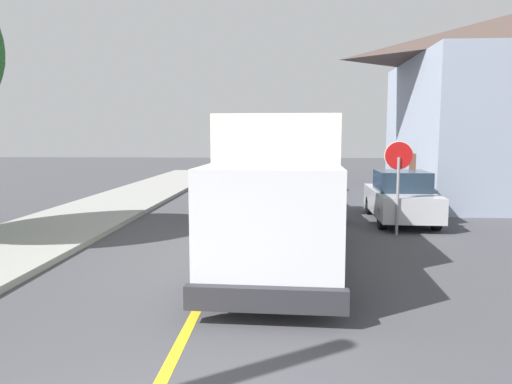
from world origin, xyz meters
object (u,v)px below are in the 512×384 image
object	(u,v)px
parked_car_near	(310,192)
parked_van_across	(400,198)
parked_car_furthest	(290,161)
box_truck	(280,182)
parked_car_far	(294,167)
parked_car_mid	(307,176)
stop_sign	(398,170)

from	to	relation	value
parked_car_near	parked_van_across	bearing A→B (deg)	-25.96
parked_car_near	parked_car_furthest	bearing A→B (deg)	91.17
box_truck	parked_car_far	xyz separation A→B (m)	(0.76, 21.35, -0.97)
parked_car_mid	parked_car_far	xyz separation A→B (m)	(-0.51, 7.37, 0.00)
parked_car_near	stop_sign	world-z (taller)	stop_sign
box_truck	parked_car_furthest	bearing A→B (deg)	88.80
stop_sign	parked_van_across	bearing A→B (deg)	74.27
parked_car_near	parked_car_furthest	distance (m)	21.73
parked_car_near	parked_van_across	size ratio (longest dim) A/B	1.00
parked_van_across	box_truck	bearing A→B (deg)	-126.98
parked_car_mid	parked_car_far	distance (m)	7.39
parked_car_mid	stop_sign	bearing A→B (deg)	-79.47
parked_car_furthest	parked_van_across	world-z (taller)	same
parked_car_furthest	stop_sign	world-z (taller)	stop_sign
parked_car_near	parked_car_far	bearing A→B (deg)	91.08
parked_van_across	stop_sign	distance (m)	2.48
stop_sign	parked_car_furthest	bearing A→B (deg)	96.13
box_truck	stop_sign	distance (m)	4.49
parked_car_mid	parked_car_near	bearing A→B (deg)	-91.83
parked_car_far	stop_sign	size ratio (longest dim) A/B	1.67
box_truck	stop_sign	bearing A→B (deg)	42.61
parked_car_near	parked_car_mid	world-z (taller)	same
parked_car_near	parked_car_furthest	world-z (taller)	same
parked_car_near	parked_car_mid	size ratio (longest dim) A/B	1.00
parked_car_far	parked_van_across	xyz separation A→B (m)	(3.15, -16.16, 0.00)
parked_van_across	stop_sign	bearing A→B (deg)	-105.73
box_truck	parked_van_across	world-z (taller)	box_truck
parked_car_near	parked_car_mid	distance (m)	7.39
parked_car_mid	stop_sign	xyz separation A→B (m)	(2.03, -10.94, 1.06)
stop_sign	parked_car_mid	bearing A→B (deg)	100.53
parked_car_mid	stop_sign	distance (m)	11.18
parked_car_far	parked_car_furthest	world-z (taller)	same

